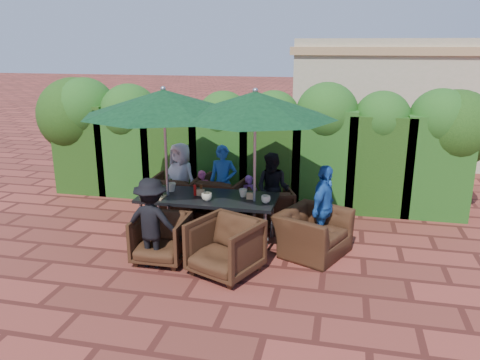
% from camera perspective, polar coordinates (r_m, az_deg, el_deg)
% --- Properties ---
extents(ground, '(80.00, 80.00, 0.00)m').
position_cam_1_polar(ground, '(7.49, -2.62, -7.91)').
color(ground, brown).
rests_on(ground, ground).
extents(dining_table, '(2.17, 0.90, 0.75)m').
position_cam_1_polar(dining_table, '(7.42, -3.96, -2.56)').
color(dining_table, black).
rests_on(dining_table, ground).
extents(umbrella_left, '(2.50, 2.50, 2.46)m').
position_cam_1_polar(umbrella_left, '(7.21, -9.28, 9.28)').
color(umbrella_left, gray).
rests_on(umbrella_left, ground).
extents(umbrella_right, '(2.40, 2.40, 2.46)m').
position_cam_1_polar(umbrella_right, '(6.85, 1.87, 9.12)').
color(umbrella_right, gray).
rests_on(umbrella_right, ground).
extents(chair_far_left, '(0.85, 0.80, 0.86)m').
position_cam_1_polar(chair_far_left, '(8.61, -7.76, -1.71)').
color(chair_far_left, black).
rests_on(chair_far_left, ground).
extents(chair_far_mid, '(0.93, 0.89, 0.85)m').
position_cam_1_polar(chair_far_mid, '(8.46, -2.30, -1.93)').
color(chair_far_mid, black).
rests_on(chair_far_mid, ground).
extents(chair_far_right, '(0.93, 0.90, 0.75)m').
position_cam_1_polar(chair_far_right, '(8.15, 3.68, -3.05)').
color(chair_far_right, black).
rests_on(chair_far_right, ground).
extents(chair_near_left, '(0.74, 0.70, 0.76)m').
position_cam_1_polar(chair_near_left, '(6.92, -9.60, -6.80)').
color(chair_near_left, black).
rests_on(chair_near_left, ground).
extents(chair_near_right, '(1.07, 1.04, 0.86)m').
position_cam_1_polar(chair_near_right, '(6.44, -1.84, -7.88)').
color(chair_near_right, black).
rests_on(chair_near_right, ground).
extents(chair_end_right, '(1.03, 1.20, 0.89)m').
position_cam_1_polar(chair_end_right, '(7.12, 8.89, -5.53)').
color(chair_end_right, black).
rests_on(chair_end_right, ground).
extents(adult_far_left, '(0.78, 0.63, 1.37)m').
position_cam_1_polar(adult_far_left, '(8.58, -7.21, 0.02)').
color(adult_far_left, silver).
rests_on(adult_far_left, ground).
extents(adult_far_mid, '(0.54, 0.46, 1.36)m').
position_cam_1_polar(adult_far_mid, '(8.32, -2.08, -0.38)').
color(adult_far_mid, '#2059AE').
rests_on(adult_far_mid, ground).
extents(adult_far_right, '(0.68, 0.51, 1.27)m').
position_cam_1_polar(adult_far_right, '(8.15, 4.02, -1.10)').
color(adult_far_right, black).
rests_on(adult_far_right, ground).
extents(adult_near_left, '(0.84, 0.40, 1.30)m').
position_cam_1_polar(adult_near_left, '(6.70, -10.69, -5.14)').
color(adult_near_left, black).
rests_on(adult_near_left, ground).
extents(adult_end_right, '(0.59, 0.86, 1.33)m').
position_cam_1_polar(adult_end_right, '(7.23, 10.12, -3.36)').
color(adult_end_right, '#2059AE').
rests_on(adult_end_right, ground).
extents(child_left, '(0.38, 0.35, 0.88)m').
position_cam_1_polar(child_left, '(8.53, -4.56, -1.73)').
color(child_left, '#F05598').
rests_on(child_left, ground).
extents(child_right, '(0.38, 0.35, 0.84)m').
position_cam_1_polar(child_right, '(8.32, 1.17, -2.27)').
color(child_right, purple).
rests_on(child_right, ground).
extents(pedestrian_a, '(1.52, 1.17, 1.56)m').
position_cam_1_polar(pedestrian_a, '(10.89, 11.25, 3.81)').
color(pedestrian_a, green).
rests_on(pedestrian_a, ground).
extents(pedestrian_b, '(0.81, 0.50, 1.68)m').
position_cam_1_polar(pedestrian_b, '(11.11, 17.05, 3.99)').
color(pedestrian_b, '#F05598').
rests_on(pedestrian_b, ground).
extents(pedestrian_c, '(1.08, 0.90, 1.55)m').
position_cam_1_polar(pedestrian_c, '(11.32, 19.96, 3.58)').
color(pedestrian_c, '#9A9BA2').
rests_on(pedestrian_c, ground).
extents(cup_a, '(0.16, 0.16, 0.13)m').
position_cam_1_polar(cup_a, '(7.55, -11.16, -1.39)').
color(cup_a, beige).
rests_on(cup_a, dining_table).
extents(cup_b, '(0.15, 0.15, 0.14)m').
position_cam_1_polar(cup_b, '(7.69, -8.36, -0.87)').
color(cup_b, beige).
rests_on(cup_b, dining_table).
extents(cup_c, '(0.16, 0.16, 0.13)m').
position_cam_1_polar(cup_c, '(7.18, -4.07, -2.03)').
color(cup_c, beige).
rests_on(cup_c, dining_table).
extents(cup_d, '(0.13, 0.13, 0.13)m').
position_cam_1_polar(cup_d, '(7.34, 0.37, -1.58)').
color(cup_d, beige).
rests_on(cup_d, dining_table).
extents(cup_e, '(0.14, 0.14, 0.11)m').
position_cam_1_polar(cup_e, '(7.08, 3.16, -2.35)').
color(cup_e, beige).
rests_on(cup_e, dining_table).
extents(ketchup_bottle, '(0.04, 0.04, 0.17)m').
position_cam_1_polar(ketchup_bottle, '(7.44, -5.51, -1.24)').
color(ketchup_bottle, '#B20C0A').
rests_on(ketchup_bottle, dining_table).
extents(sauce_bottle, '(0.04, 0.04, 0.17)m').
position_cam_1_polar(sauce_bottle, '(7.48, -4.76, -1.13)').
color(sauce_bottle, '#4C230C').
rests_on(sauce_bottle, dining_table).
extents(serving_tray, '(0.35, 0.25, 0.02)m').
position_cam_1_polar(serving_tray, '(7.45, -10.48, -2.04)').
color(serving_tray, tan).
rests_on(serving_tray, dining_table).
extents(number_block_left, '(0.12, 0.06, 0.10)m').
position_cam_1_polar(number_block_left, '(7.44, -4.82, -1.52)').
color(number_block_left, tan).
rests_on(number_block_left, dining_table).
extents(number_block_right, '(0.12, 0.06, 0.10)m').
position_cam_1_polar(number_block_right, '(7.23, 1.29, -1.97)').
color(number_block_right, tan).
rests_on(number_block_right, dining_table).
extents(hedge_wall, '(9.10, 1.60, 2.41)m').
position_cam_1_polar(hedge_wall, '(9.30, -0.32, 5.42)').
color(hedge_wall, black).
rests_on(hedge_wall, ground).
extents(building, '(6.20, 3.08, 3.20)m').
position_cam_1_polar(building, '(13.76, 19.82, 9.21)').
color(building, beige).
rests_on(building, ground).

